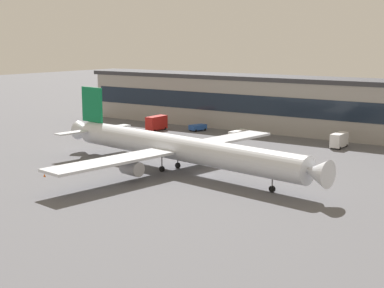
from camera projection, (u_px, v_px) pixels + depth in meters
ground_plane at (205, 175)px, 109.86m from camera, size 600.00×600.00×0.00m
terminal_building at (324, 107)px, 155.17m from camera, size 156.66×14.98×15.39m
airliner at (177, 148)px, 112.14m from camera, size 65.59×56.96×15.05m
pushback_tractor at (197, 127)px, 163.24m from camera, size 3.81×5.33×1.75m
stair_truck at (339, 140)px, 137.39m from camera, size 2.52×6.03×3.55m
belt_loader at (238, 134)px, 151.53m from camera, size 2.32×6.48×1.95m
catering_truck at (156, 123)px, 163.43m from camera, size 2.80×7.27×4.15m
traffic_cone_0 at (45, 175)px, 108.53m from camera, size 0.46×0.46×0.58m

